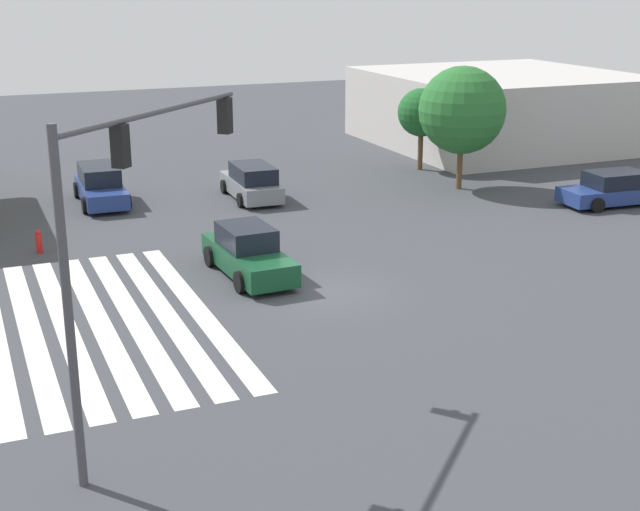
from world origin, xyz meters
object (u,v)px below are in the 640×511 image
Objects in this scene: car_1 at (252,182)px; car_0 at (100,186)px; traffic_signal_mast at (123,211)px; tree_corner_c at (422,113)px; fire_hydrant at (39,241)px; tree_corner_a at (462,110)px; car_3 at (613,189)px; car_2 at (248,253)px.

car_0 is at bearing 75.88° from car_1.
traffic_signal_mast reaches higher than car_1.
car_0 is 16.40m from tree_corner_c.
traffic_signal_mast reaches higher than fire_hydrant.
tree_corner_a is 6.56× the size of fire_hydrant.
car_1 is 10.11m from tree_corner_a.
tree_corner_a is (-17.76, 18.63, -1.38)m from traffic_signal_mast.
car_3 is at bearing -114.44° from car_1.
car_1 is 15.70m from car_3.
car_3 is 10.78m from tree_corner_c.
tree_corner_a reaches higher than car_1.
car_3 is 0.82× the size of tree_corner_a.
fire_hydrant is (6.60, -3.29, -0.35)m from car_0.
car_3 is at bearing 40.94° from tree_corner_a.
tree_corner_a reaches higher than fire_hydrant.
car_2 reaches higher than car_3.
car_2 is 18.59m from tree_corner_c.
tree_corner_a reaches higher than car_2.
car_0 is 12.15m from car_2.
car_3 is at bearing -16.55° from traffic_signal_mast.
traffic_signal_mast is at bearing -5.75° from car_0.
car_2 is at bearing 13.05° from car_3.
tree_corner_a is 19.60m from fire_hydrant.
car_1 is 10.58m from car_2.
tree_corner_c is (-9.71, -4.11, 2.22)m from car_3.
car_0 is at bearing 153.50° from fire_hydrant.
car_1 is at bearing -74.79° from tree_corner_c.
car_0 is 22.19m from car_3.
traffic_signal_mast reaches higher than car_2.
car_2 is (9.99, -3.47, -0.00)m from car_1.
car_2 is 0.86× the size of tree_corner_a.
traffic_signal_mast is 8.17× the size of fire_hydrant.
car_1 is 10.52m from tree_corner_c.
tree_corner_c is (-22.26, 19.04, -2.12)m from traffic_signal_mast.
traffic_signal_mast is at bearing 1.87° from fire_hydrant.
traffic_signal_mast is at bearing -40.54° from tree_corner_c.
fire_hydrant is (-5.23, -6.11, -0.32)m from car_2.
traffic_signal_mast is 1.44× the size of car_0.
traffic_signal_mast is 1.55× the size of car_1.
car_2 is (-9.56, 5.63, -4.28)m from traffic_signal_mast.
traffic_signal_mast reaches higher than tree_corner_c.
car_0 is 5.68× the size of fire_hydrant.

